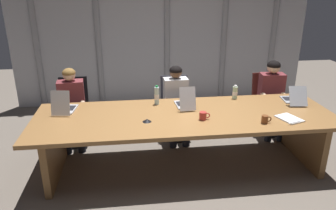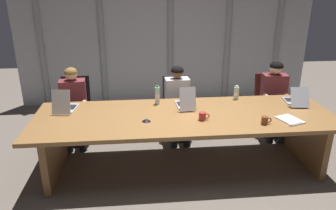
{
  "view_description": "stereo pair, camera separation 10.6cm",
  "coord_description": "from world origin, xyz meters",
  "views": [
    {
      "loc": [
        -0.7,
        -3.79,
        2.34
      ],
      "look_at": [
        -0.21,
        0.11,
        0.86
      ],
      "focal_mm": 34.58,
      "sensor_mm": 36.0,
      "label": 1
    },
    {
      "loc": [
        -0.59,
        -3.8,
        2.34
      ],
      "look_at": [
        -0.21,
        0.11,
        0.86
      ],
      "focal_mm": 34.58,
      "sensor_mm": 36.0,
      "label": 2
    }
  ],
  "objects": [
    {
      "name": "office_chair_left_mid",
      "position": [
        0.03,
        1.01,
        0.36
      ],
      "size": [
        0.6,
        0.6,
        0.95
      ],
      "rotation": [
        0.0,
        0.0,
        -1.56
      ],
      "color": "#2D2D38",
      "rests_on": "ground_plane"
    },
    {
      "name": "conference_table",
      "position": [
        0.0,
        0.0,
        0.61
      ],
      "size": [
        3.85,
        1.27,
        0.76
      ],
      "color": "olive",
      "rests_on": "ground_plane"
    },
    {
      "name": "conference_mic_left_side",
      "position": [
        -0.5,
        -0.17,
        0.78
      ],
      "size": [
        0.11,
        0.11,
        0.03
      ],
      "primitive_type": "cone",
      "color": "black",
      "rests_on": "conference_table"
    },
    {
      "name": "laptop_left_end",
      "position": [
        -1.55,
        0.29,
        0.82
      ],
      "size": [
        0.29,
        0.44,
        0.33
      ],
      "rotation": [
        0.0,
        0.0,
        1.44
      ],
      "color": "#BCBCC1",
      "rests_on": "conference_table"
    },
    {
      "name": "coffee_mug_near",
      "position": [
        0.19,
        -0.19,
        0.81
      ],
      "size": [
        0.14,
        0.09,
        0.1
      ],
      "color": "#B2332D",
      "rests_on": "conference_table"
    },
    {
      "name": "office_chair_left_end",
      "position": [
        -1.57,
        1.02,
        0.37
      ],
      "size": [
        0.6,
        0.6,
        0.98
      ],
      "rotation": [
        0.0,
        0.0,
        -1.55
      ],
      "color": "black",
      "rests_on": "ground_plane"
    },
    {
      "name": "spiral_notepad",
      "position": [
        1.26,
        -0.31,
        0.77
      ],
      "size": [
        0.31,
        0.36,
        0.03
      ],
      "rotation": [
        0.0,
        0.0,
        0.33
      ],
      "color": "silver",
      "rests_on": "conference_table"
    },
    {
      "name": "office_chair_center",
      "position": [
        1.58,
        1.01,
        0.36
      ],
      "size": [
        0.6,
        0.6,
        0.94
      ],
      "rotation": [
        0.0,
        0.0,
        -1.52
      ],
      "color": "#511E19",
      "rests_on": "ground_plane"
    },
    {
      "name": "water_bottle_primary",
      "position": [
        -0.33,
        0.43,
        0.88
      ],
      "size": [
        0.07,
        0.07,
        0.27
      ],
      "color": "silver",
      "rests_on": "conference_table"
    },
    {
      "name": "coffee_mug_far",
      "position": [
        0.91,
        -0.39,
        0.81
      ],
      "size": [
        0.13,
        0.08,
        0.1
      ],
      "color": "brown",
      "rests_on": "conference_table"
    },
    {
      "name": "person_left_mid",
      "position": [
        0.02,
        0.85,
        0.66
      ],
      "size": [
        0.39,
        0.56,
        1.17
      ],
      "rotation": [
        0.0,
        0.0,
        -1.53
      ],
      "color": "silver",
      "rests_on": "ground_plane"
    },
    {
      "name": "water_bottle_secondary",
      "position": [
        0.82,
        0.52,
        0.85
      ],
      "size": [
        0.07,
        0.07,
        0.2
      ],
      "color": "#ADD1B2",
      "rests_on": "conference_table"
    },
    {
      "name": "person_left_end",
      "position": [
        -1.56,
        0.86,
        0.67
      ],
      "size": [
        0.43,
        0.57,
        1.18
      ],
      "rotation": [
        0.0,
        0.0,
        -1.47
      ],
      "color": "brown",
      "rests_on": "ground_plane"
    },
    {
      "name": "person_center",
      "position": [
        1.57,
        0.86,
        0.69
      ],
      "size": [
        0.42,
        0.57,
        1.2
      ],
      "rotation": [
        0.0,
        0.0,
        -1.66
      ],
      "color": "brown",
      "rests_on": "ground_plane"
    },
    {
      "name": "curtain_backdrop",
      "position": [
        -0.0,
        2.63,
        1.33
      ],
      "size": [
        5.82,
        0.17,
        2.65
      ],
      "color": "#B2B2B7",
      "rests_on": "ground_plane"
    },
    {
      "name": "laptop_center",
      "position": [
        1.6,
        0.27,
        0.81
      ],
      "size": [
        0.29,
        0.47,
        0.26
      ],
      "rotation": [
        0.0,
        0.0,
        1.45
      ],
      "color": "#A8ADB7",
      "rests_on": "conference_table"
    },
    {
      "name": "laptop_left_mid",
      "position": [
        0.04,
        0.26,
        0.82
      ],
      "size": [
        0.24,
        0.44,
        0.32
      ],
      "rotation": [
        0.0,
        0.0,
        1.63
      ],
      "color": "#BCBCC1",
      "rests_on": "conference_table"
    },
    {
      "name": "ground_plane",
      "position": [
        0.0,
        0.0,
        0.0
      ],
      "size": [
        11.64,
        11.64,
        0.0
      ],
      "primitive_type": "plane",
      "color": "#6B6056"
    }
  ]
}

